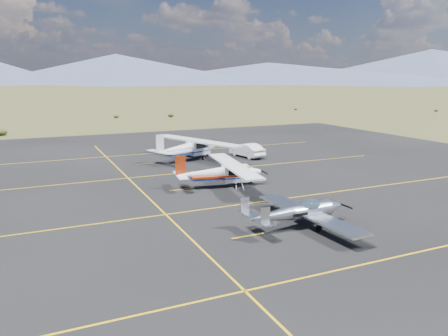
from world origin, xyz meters
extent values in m
plane|color=#383D1C|center=(0.00, 0.00, 0.00)|extent=(1600.00, 1600.00, 0.00)
cube|color=black|center=(0.00, 7.00, 0.00)|extent=(72.00, 72.00, 0.02)
cube|color=silver|center=(1.08, -3.37, 0.73)|extent=(1.87, 8.76, 0.12)
ellipsoid|color=#99BFD8|center=(1.08, -3.37, 1.19)|extent=(1.63, 0.99, 0.79)
cube|color=silver|center=(-2.49, -3.56, 1.00)|extent=(0.83, 2.93, 0.06)
cube|color=silver|center=(-2.57, -4.63, 1.43)|extent=(0.53, 0.09, 0.97)
cube|color=silver|center=(-2.69, -2.51, 1.43)|extent=(0.53, 0.09, 0.97)
cylinder|color=black|center=(2.63, -3.29, 0.17)|extent=(0.33, 0.10, 0.33)
cylinder|color=black|center=(0.95, -4.54, 0.20)|extent=(0.39, 0.13, 0.39)
cylinder|color=black|center=(0.83, -2.22, 0.20)|extent=(0.39, 0.13, 0.39)
cube|color=white|center=(1.28, 6.86, 1.00)|extent=(2.21, 1.37, 1.27)
cube|color=white|center=(1.09, 6.89, 1.66)|extent=(2.96, 10.47, 0.13)
cube|color=black|center=(1.28, 6.86, 1.26)|extent=(1.66, 1.33, 0.52)
cube|color=#AB2D0E|center=(0.07, 7.04, 0.91)|extent=(4.82, 1.77, 0.17)
cube|color=#AB2D0E|center=(-3.10, 7.51, 1.89)|extent=(0.80, 0.18, 1.51)
cube|color=white|center=(-3.10, 7.51, 1.14)|extent=(1.14, 3.09, 0.06)
cylinder|color=black|center=(2.49, 6.68, 0.18)|extent=(0.35, 0.14, 0.34)
cylinder|color=black|center=(0.86, 5.92, 0.22)|extent=(0.43, 0.18, 0.41)
cylinder|color=black|center=(1.15, 7.88, 0.22)|extent=(0.43, 0.18, 0.41)
cube|color=white|center=(2.85, 19.15, 1.14)|extent=(2.66, 2.03, 1.46)
cube|color=white|center=(2.65, 19.07, 1.90)|extent=(5.92, 11.64, 0.15)
cube|color=black|center=(2.85, 19.15, 1.44)|extent=(2.08, 1.83, 0.59)
cube|color=white|center=(1.55, 18.63, 1.03)|extent=(5.48, 3.15, 0.19)
cube|color=white|center=(-1.86, 17.28, 2.17)|extent=(0.88, 0.41, 1.73)
cube|color=white|center=(-1.86, 17.28, 1.30)|extent=(2.02, 3.51, 0.06)
cylinder|color=black|center=(4.16, 19.66, 0.20)|extent=(0.40, 0.24, 0.39)
cylinder|color=black|center=(2.97, 17.98, 0.25)|extent=(0.49, 0.31, 0.47)
cylinder|color=black|center=(2.14, 20.08, 0.25)|extent=(0.49, 0.31, 0.47)
imported|color=white|center=(7.89, 17.64, 0.76)|extent=(2.35, 4.74, 1.49)
camera|label=1|loc=(-13.54, -23.55, 8.63)|focal=35.00mm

